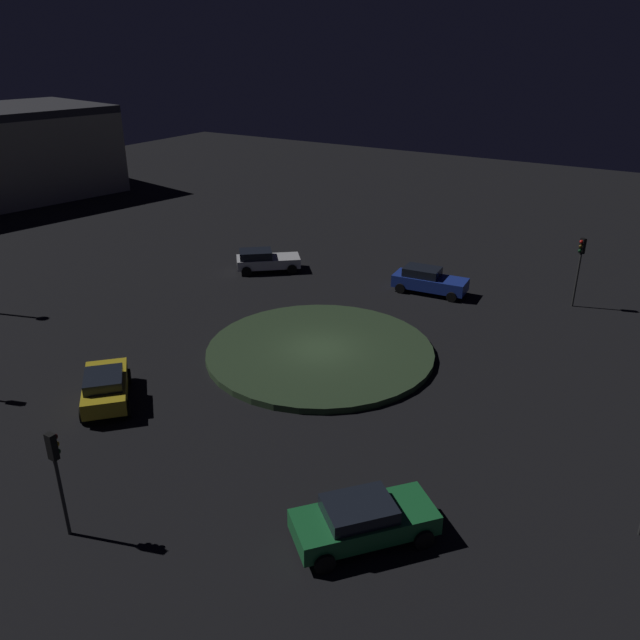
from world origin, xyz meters
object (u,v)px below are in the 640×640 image
at_px(car_yellow, 105,386).
at_px(car_green, 363,520).
at_px(traffic_light_east, 56,464).
at_px(traffic_light_northwest, 580,259).
at_px(car_blue, 428,280).
at_px(car_white, 265,260).

relative_size(car_yellow, car_green, 0.89).
bearing_deg(car_yellow, traffic_light_east, 173.93).
distance_m(traffic_light_northwest, traffic_light_east, 30.00).
xyz_separation_m(traffic_light_northwest, traffic_light_east, (28.37, -9.75, -0.24)).
bearing_deg(car_green, car_blue, -121.95).
height_order(car_yellow, car_green, car_yellow).
bearing_deg(car_white, car_green, -87.03).
height_order(car_green, car_blue, car_blue).
bearing_deg(traffic_light_northwest, car_green, 32.06).
height_order(car_green, traffic_light_northwest, traffic_light_northwest).
bearing_deg(car_green, car_yellow, -55.72).
xyz_separation_m(car_green, car_white, (-19.09, -17.77, 0.00)).
xyz_separation_m(car_yellow, car_green, (1.47, 13.52, -0.03)).
xyz_separation_m(car_blue, traffic_light_east, (25.91, -1.52, 1.94)).
height_order(traffic_light_northwest, traffic_light_east, traffic_light_northwest).
relative_size(car_yellow, traffic_light_northwest, 0.99).
distance_m(car_white, traffic_light_east, 25.77).
height_order(car_yellow, traffic_light_east, traffic_light_east).
relative_size(car_white, traffic_light_northwest, 1.06).
relative_size(car_green, car_white, 1.06).
relative_size(car_white, traffic_light_east, 1.15).
bearing_deg(car_blue, traffic_light_northwest, 11.23).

